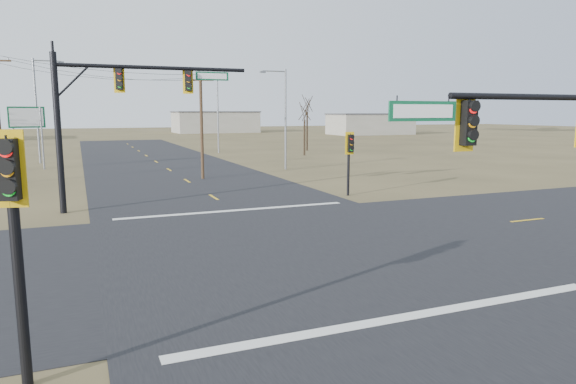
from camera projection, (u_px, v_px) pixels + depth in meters
The scene contains 17 objects.
ground at pixel (291, 246), 19.53m from camera, with size 320.00×320.00×0.00m, color brown.
road_ew at pixel (291, 245), 19.53m from camera, with size 160.00×14.00×0.02m, color black.
road_ns at pixel (291, 245), 19.53m from camera, with size 14.00×160.00×0.02m, color black.
stop_bar_near at pixel (407, 317), 12.66m from camera, with size 12.00×0.40×0.01m, color silver.
stop_bar_far at pixel (235, 210), 26.38m from camera, with size 12.00×0.40×0.01m, color silver.
mast_arm_far at pixel (116, 100), 26.02m from camera, with size 9.76×0.57×7.90m.
pedestal_signal_ne at pixel (350, 148), 30.73m from camera, with size 0.60×0.51×3.89m.
pedestal_signal_sw at pixel (12, 206), 8.88m from camera, with size 0.65×0.57×4.76m.
utility_pole_near at pixel (202, 123), 38.40m from camera, with size 1.84×0.88×7.98m.
highway_sign at pixel (27, 125), 44.70m from camera, with size 2.89×0.73×5.52m.
streetlight_a at pixel (283, 114), 44.87m from camera, with size 2.44×0.31×8.72m.
streetlight_b at pixel (216, 110), 63.11m from camera, with size 2.65×0.30×9.50m.
streetlight_c at pixel (39, 105), 50.28m from camera, with size 2.85×0.39×10.20m.
bare_tree_c at pixel (305, 111), 59.82m from camera, with size 3.10×3.10×6.53m.
bare_tree_d at pixel (307, 103), 67.12m from camera, with size 3.74×3.74×7.72m.
warehouse_mid at pixel (215, 122), 129.10m from camera, with size 20.00×12.00×5.00m, color #A19C8F.
warehouse_right at pixel (370, 125), 117.49m from camera, with size 18.00×10.00×4.50m, color #A19C8F.
Camera 1 is at (-7.29, -17.53, 5.02)m, focal length 32.00 mm.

